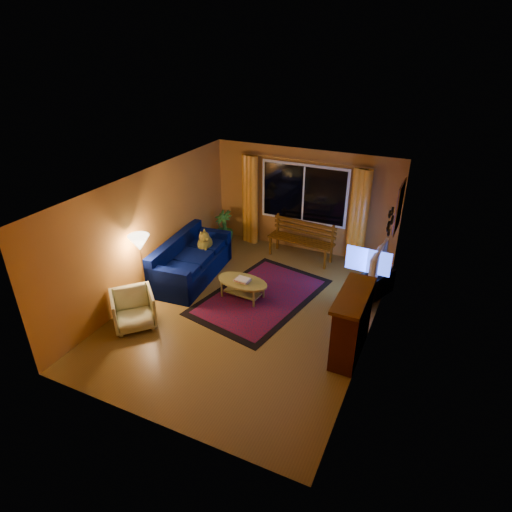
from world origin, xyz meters
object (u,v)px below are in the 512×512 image
at_px(tv_console, 370,287).
at_px(floor_lamp, 143,270).
at_px(armchair, 133,308).
at_px(bench, 300,249).
at_px(coffee_table, 243,289).
at_px(sofa, 192,259).

bearing_deg(tv_console, floor_lamp, -129.17).
distance_m(armchair, floor_lamp, 0.85).
bearing_deg(bench, coffee_table, -96.98).
bearing_deg(armchair, floor_lamp, 65.68).
bearing_deg(floor_lamp, tv_console, 27.05).
bearing_deg(bench, floor_lamp, -119.40).
bearing_deg(sofa, tv_console, 6.86).
distance_m(sofa, floor_lamp, 1.29).
height_order(sofa, floor_lamp, floor_lamp).
distance_m(bench, sofa, 2.61).
height_order(bench, coffee_table, bench).
height_order(floor_lamp, tv_console, floor_lamp).
height_order(coffee_table, tv_console, tv_console).
bearing_deg(tv_console, sofa, -143.79).
bearing_deg(floor_lamp, coffee_table, 29.39).
bearing_deg(tv_console, coffee_table, -130.92).
bearing_deg(coffee_table, sofa, 168.30).
xyz_separation_m(sofa, tv_console, (3.70, 0.82, -0.20)).
xyz_separation_m(bench, armchair, (-1.86, -3.78, 0.14)).
height_order(bench, armchair, armchair).
xyz_separation_m(sofa, coffee_table, (1.37, -0.28, -0.25)).
bearing_deg(tv_console, armchair, -119.54).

